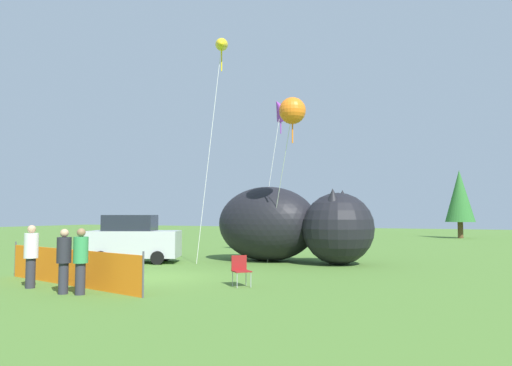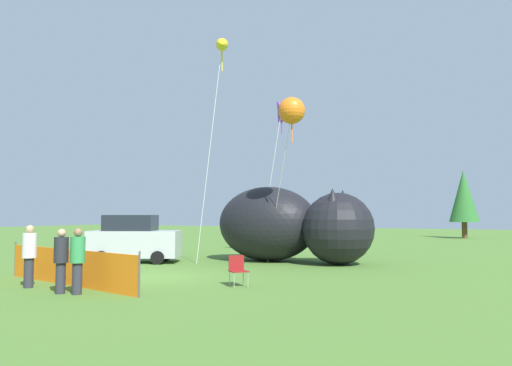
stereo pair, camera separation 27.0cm
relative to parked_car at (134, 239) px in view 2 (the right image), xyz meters
name	(u,v)px [view 2 (the right image)]	position (x,y,z in m)	size (l,w,h in m)	color
ground_plane	(149,277)	(3.82, -3.84, -1.02)	(120.00, 120.00, 0.00)	#4C752D
parked_car	(134,239)	(0.00, 0.00, 0.00)	(4.27, 3.07, 2.11)	#B7BCC1
folding_chair	(238,268)	(7.52, -4.39, -0.48)	(0.71, 0.71, 0.91)	maroon
inflatable_cat	(288,227)	(6.13, 3.14, 0.55)	(7.48, 3.77, 3.41)	black
safety_fence	(68,267)	(2.77, -6.44, -0.48)	(6.83, 1.76, 1.20)	orange
spectator_in_black_shirt	(61,258)	(3.81, -7.70, -0.06)	(0.38, 0.38, 1.76)	#2D2D38
spectator_in_white_shirt	(29,253)	(2.12, -7.32, -0.02)	(0.40, 0.40, 1.84)	#2D2D38
spectator_in_blue_shirt	(78,258)	(4.32, -7.61, -0.05)	(0.39, 0.39, 1.78)	#2D2D38
kite_orange_flower	(292,111)	(7.34, 0.55, 5.23)	(2.56, 2.65, 6.81)	silver
kite_purple_delta	(282,109)	(4.60, 6.09, 6.60)	(1.61, 1.83, 8.36)	silver
kite_yellow_hero	(222,46)	(2.92, 2.72, 9.21)	(1.56, 3.14, 10.95)	silver
horizon_tree_west	(464,196)	(12.12, 29.46, 2.66)	(2.51, 2.51, 6.00)	brown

